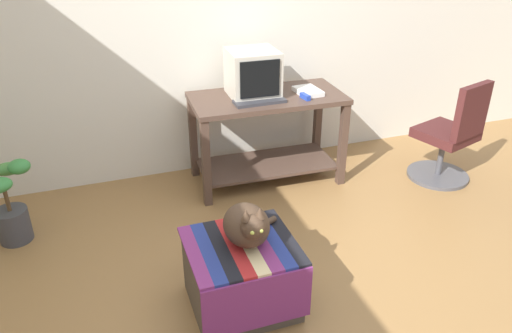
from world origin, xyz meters
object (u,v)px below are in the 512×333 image
object	(u,v)px
tv_monitor	(253,74)
book	(308,91)
cat	(247,225)
stapler	(305,97)
potted_plant	(7,203)
office_chair	(451,139)
keyboard	(260,101)
ottoman_with_blanket	(242,275)
desk	(267,124)

from	to	relation	value
tv_monitor	book	size ratio (longest dim) A/B	1.62
cat	stapler	bearing A→B (deg)	54.57
book	cat	bearing A→B (deg)	-129.37
potted_plant	office_chair	bearing A→B (deg)	-4.31
keyboard	office_chair	xyz separation A→B (m)	(1.56, -0.38, -0.38)
tv_monitor	keyboard	distance (m)	0.25
ottoman_with_blanket	book	bearing A→B (deg)	53.36
potted_plant	desk	bearing A→B (deg)	7.35
book	ottoman_with_blanket	world-z (taller)	book
stapler	cat	bearing A→B (deg)	-133.22
book	stapler	distance (m)	0.14
ottoman_with_blanket	cat	world-z (taller)	cat
stapler	tv_monitor	bearing A→B (deg)	141.24
book	stapler	world-z (taller)	stapler
book	potted_plant	world-z (taller)	book
tv_monitor	office_chair	size ratio (longest dim) A/B	0.44
office_chair	ottoman_with_blanket	bearing A→B (deg)	5.49
desk	cat	world-z (taller)	desk
tv_monitor	office_chair	xyz separation A→B (m)	(1.55, -0.57, -0.55)
keyboard	ottoman_with_blanket	bearing A→B (deg)	-114.49
desk	keyboard	bearing A→B (deg)	-128.76
desk	tv_monitor	world-z (taller)	tv_monitor
ottoman_with_blanket	cat	bearing A→B (deg)	7.56
keyboard	cat	distance (m)	1.39
ottoman_with_blanket	keyboard	bearing A→B (deg)	66.29
book	stapler	bearing A→B (deg)	-127.52
cat	stapler	xyz separation A→B (m)	(0.89, 1.23, 0.22)
desk	potted_plant	distance (m)	2.02
potted_plant	stapler	distance (m)	2.30
tv_monitor	stapler	world-z (taller)	tv_monitor
cat	office_chair	bearing A→B (deg)	23.37
book	cat	size ratio (longest dim) A/B	0.68
keyboard	cat	xyz separation A→B (m)	(-0.52, -1.27, -0.22)
keyboard	cat	size ratio (longest dim) A/B	1.12
keyboard	book	bearing A→B (deg)	8.90
book	tv_monitor	bearing A→B (deg)	162.40
tv_monitor	keyboard	xyz separation A→B (m)	(-0.01, -0.18, -0.17)
tv_monitor	cat	world-z (taller)	tv_monitor
potted_plant	office_chair	distance (m)	3.45
book	potted_plant	xyz separation A→B (m)	(-2.32, -0.20, -0.47)
desk	office_chair	distance (m)	1.54
keyboard	potted_plant	distance (m)	1.94
desk	stapler	size ratio (longest dim) A/B	11.36
desk	potted_plant	xyz separation A→B (m)	(-1.99, -0.26, -0.21)
tv_monitor	desk	bearing A→B (deg)	-24.66
desk	potted_plant	size ratio (longest dim) A/B	1.97
office_chair	book	bearing A→B (deg)	-39.67
stapler	desk	bearing A→B (deg)	139.36
ottoman_with_blanket	office_chair	bearing A→B (deg)	22.71
office_chair	stapler	size ratio (longest dim) A/B	8.09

